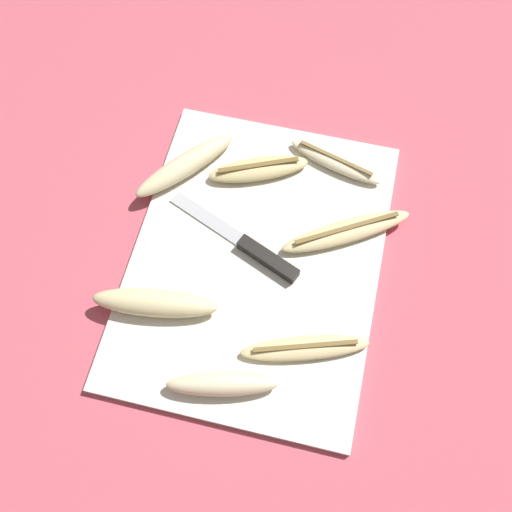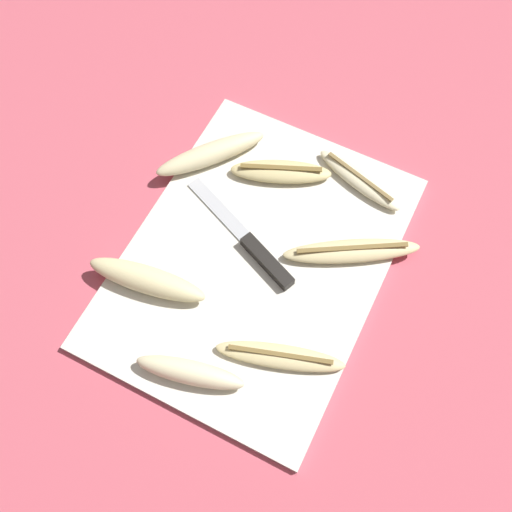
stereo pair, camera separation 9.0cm
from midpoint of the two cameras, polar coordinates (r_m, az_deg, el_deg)
name	(u,v)px [view 1 (the left image)]	position (r m, az deg, el deg)	size (l,w,h in m)	color
ground_plane	(256,262)	(0.92, -2.78, -0.88)	(4.00, 4.00, 0.00)	#C65160
cutting_board	(256,260)	(0.92, -2.80, -0.72)	(0.50, 0.37, 0.01)	silver
knife	(256,249)	(0.91, -2.79, 0.37)	(0.11, 0.23, 0.02)	black
banana_mellow_near	(305,348)	(0.85, 1.67, -9.09)	(0.09, 0.19, 0.02)	beige
banana_bright_far	(336,162)	(0.99, 5.00, 8.70)	(0.08, 0.16, 0.02)	beige
banana_ripe_center	(346,231)	(0.92, 5.85, 2.06)	(0.14, 0.20, 0.02)	beige
banana_soft_right	(155,303)	(0.88, -12.50, -4.70)	(0.07, 0.19, 0.04)	beige
banana_spotted_left	(258,169)	(0.98, -2.42, 8.03)	(0.10, 0.17, 0.02)	#DBC684
banana_pale_long	(219,383)	(0.84, -6.68, -12.31)	(0.07, 0.16, 0.03)	beige
banana_cream_curved	(185,165)	(0.99, -9.39, 8.27)	(0.17, 0.15, 0.03)	beige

